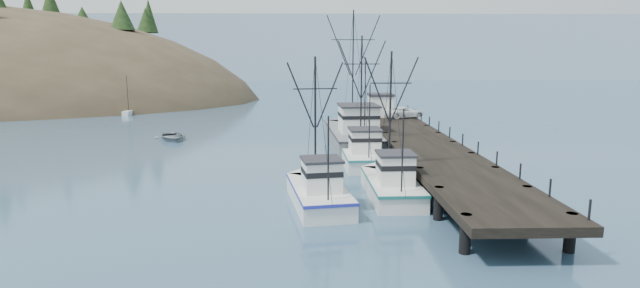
# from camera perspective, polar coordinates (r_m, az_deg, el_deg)

# --- Properties ---
(ground) EXTENTS (400.00, 400.00, 0.00)m
(ground) POSITION_cam_1_polar(r_m,az_deg,el_deg) (28.83, -8.92, -9.40)
(ground) COLOR #2E4D68
(ground) RESTS_ON ground
(pier) EXTENTS (6.00, 44.00, 2.00)m
(pier) POSITION_cam_1_polar(r_m,az_deg,el_deg) (44.86, 11.74, -0.12)
(pier) COLOR black
(pier) RESTS_ON ground
(distant_ridge) EXTENTS (360.00, 40.00, 26.00)m
(distant_ridge) POSITION_cam_1_polar(r_m,az_deg,el_deg) (197.25, 0.22, 7.57)
(distant_ridge) COLOR #9EB2C6
(distant_ridge) RESTS_ON ground
(distant_ridge_far) EXTENTS (180.00, 25.00, 18.00)m
(distant_ridge_far) POSITION_cam_1_polar(r_m,az_deg,el_deg) (216.57, -13.38, 7.54)
(distant_ridge_far) COLOR silver
(distant_ridge_far) RESTS_ON ground
(moored_sailboats) EXTENTS (20.68, 18.69, 6.35)m
(moored_sailboats) POSITION_cam_1_polar(r_m,az_deg,el_deg) (93.82, -27.63, 3.48)
(moored_sailboats) COLOR silver
(moored_sailboats) RESTS_ON ground
(trawler_near) EXTENTS (3.37, 9.79, 10.15)m
(trawler_near) POSITION_cam_1_polar(r_m,az_deg,el_deg) (34.69, 8.09, -4.55)
(trawler_near) COLOR silver
(trawler_near) RESTS_ON ground
(trawler_mid) EXTENTS (4.48, 9.75, 9.82)m
(trawler_mid) POSITION_cam_1_polar(r_m,az_deg,el_deg) (32.58, -0.26, -5.43)
(trawler_mid) COLOR silver
(trawler_mid) RESTS_ON ground
(trawler_far) EXTENTS (3.93, 11.27, 11.55)m
(trawler_far) POSITION_cam_1_polar(r_m,az_deg,el_deg) (44.94, 4.82, -1.04)
(trawler_far) COLOR silver
(trawler_far) RESTS_ON ground
(work_vessel) EXTENTS (6.00, 17.67, 14.48)m
(work_vessel) POSITION_cam_1_polar(r_m,az_deg,el_deg) (52.92, 3.96, 1.15)
(work_vessel) COLOR slate
(work_vessel) RESTS_ON ground
(pier_shed) EXTENTS (3.00, 3.20, 2.80)m
(pier_shed) POSITION_cam_1_polar(r_m,az_deg,el_deg) (61.74, 6.93, 4.47)
(pier_shed) COLOR silver
(pier_shed) RESTS_ON pier
(pickup_truck) EXTENTS (5.24, 3.77, 1.33)m
(pickup_truck) POSITION_cam_1_polar(r_m,az_deg,el_deg) (60.83, 9.63, 3.60)
(pickup_truck) COLOR white
(pickup_truck) RESTS_ON pier
(motorboat) EXTENTS (5.50, 6.22, 1.07)m
(motorboat) POSITION_cam_1_polar(r_m,az_deg,el_deg) (58.91, -16.53, 0.48)
(motorboat) COLOR slate
(motorboat) RESTS_ON ground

